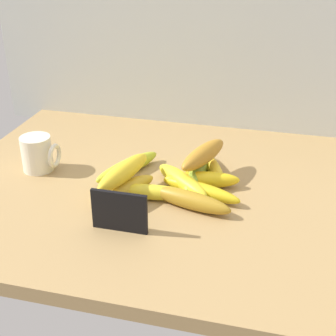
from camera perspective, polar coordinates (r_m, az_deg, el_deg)
The scene contains 15 objects.
counter_top at distance 109.11cm, azimuth 2.19°, elevation -3.21°, with size 110.00×76.00×3.00cm, color #A48351.
back_wall at distance 134.20cm, azimuth 6.21°, elevation 17.80°, with size 130.00×2.00×70.00cm, color silver.
chalkboard_sign at distance 93.32cm, azimuth -5.69°, elevation -5.26°, with size 11.00×1.80×8.40cm.
coffee_mug at distance 118.86cm, azimuth -14.98°, elevation 1.64°, with size 8.68×7.18×8.44cm.
banana_0 at distance 105.04cm, azimuth -5.02°, elevation -2.49°, with size 15.77×3.71×3.71cm, color gold.
banana_1 at distance 108.38cm, azimuth 3.98°, elevation -1.40°, with size 16.84×3.86×3.86cm, color yellow.
banana_2 at distance 114.41cm, azimuth -4.73°, elevation 0.15°, with size 19.30×3.62×3.62cm, color gold.
banana_3 at distance 112.27cm, azimuth 3.41°, elevation -0.21°, with size 20.80×4.15×4.15cm, color #92B936.
banana_4 at distance 104.01cm, azimuth -1.98°, elevation -2.84°, with size 18.78×3.33×3.33cm, color yellow.
banana_5 at distance 100.76cm, azimuth 2.60°, elevation -3.78°, with size 18.28×3.80×3.80cm, color #A97F20.
banana_6 at distance 104.91cm, azimuth 3.82°, elevation -2.60°, with size 18.70×3.34×3.34cm, color gold.
banana_7 at distance 107.78cm, azimuth 1.70°, elevation -1.48°, with size 17.36×3.97×3.97cm, color yellow.
banana_8 at distance 114.89cm, azimuth 5.20°, elevation 0.14°, with size 17.64×3.25×3.25cm, color yellow.
banana_9 at distance 109.96cm, azimuth 4.16°, elevation 1.58°, with size 17.18×4.23×4.23cm, color #B87D25.
banana_10 at distance 103.85cm, azimuth -5.23°, elevation -0.43°, with size 18.00×4.03×4.03cm, color yellow.
Camera 1 is at (19.17, -91.99, 56.96)cm, focal length 52.05 mm.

